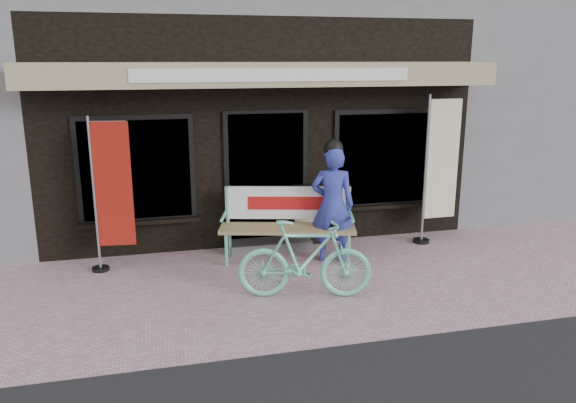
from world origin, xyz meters
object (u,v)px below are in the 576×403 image
object	(u,v)px
nobori_cream	(439,167)
person	(333,202)
bench	(288,218)
nobori_red	(111,193)
menu_stand	(307,214)
bicycle	(305,259)

from	to	relation	value
nobori_cream	person	bearing A→B (deg)	-168.71
bench	nobori_cream	size ratio (longest dim) A/B	0.85
bench	nobori_red	size ratio (longest dim) A/B	0.94
nobori_red	nobori_cream	size ratio (longest dim) A/B	0.91
person	nobori_red	size ratio (longest dim) A/B	0.83
nobori_red	person	bearing A→B (deg)	0.48
menu_stand	person	bearing A→B (deg)	-76.85
nobori_red	bench	bearing A→B (deg)	4.54
nobori_red	nobori_cream	world-z (taller)	nobori_cream
nobori_cream	menu_stand	bearing A→B (deg)	168.04
person	bicycle	xyz separation A→B (m)	(-0.76, -1.21, -0.40)
bench	person	world-z (taller)	person
nobori_cream	menu_stand	distance (m)	2.28
bench	nobori_cream	world-z (taller)	nobori_cream
person	menu_stand	distance (m)	0.94
person	nobori_red	world-z (taller)	nobori_red
person	bicycle	bearing A→B (deg)	-103.15
person	nobori_cream	size ratio (longest dim) A/B	0.76
bicycle	nobori_cream	xyz separation A→B (m)	(2.73, 1.67, 0.75)
bench	nobori_cream	distance (m)	2.67
bicycle	nobori_red	distance (m)	2.93
nobori_red	nobori_cream	bearing A→B (deg)	8.20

